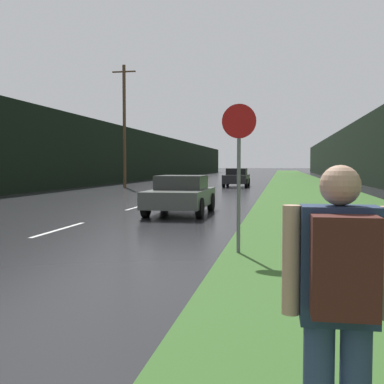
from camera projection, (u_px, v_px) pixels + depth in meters
name	position (u px, v px, depth m)	size (l,w,h in m)	color
grass_verge	(305.00, 187.00, 37.60)	(6.00, 240.00, 0.02)	#386028
lane_stripe_c	(59.00, 229.00, 12.54)	(0.12, 3.00, 0.01)	silver
lane_stripe_d	(138.00, 207.00, 19.42)	(0.12, 3.00, 0.01)	silver
treeline_far_side	(124.00, 155.00, 50.56)	(2.00, 140.00, 5.54)	black
treeline_near_side	(365.00, 152.00, 46.17)	(2.00, 140.00, 5.89)	black
utility_pole_far	(124.00, 125.00, 36.11)	(1.80, 0.24, 9.17)	#4C3823
stop_sign	(239.00, 163.00, 9.03)	(0.65, 0.07, 2.82)	slate
hitchhiker_with_backpack	(339.00, 304.00, 2.47)	(0.58, 0.41, 1.68)	navy
car_passing_near	(181.00, 194.00, 16.54)	(1.96, 4.03, 1.33)	#4C514C
car_passing_far	(237.00, 178.00, 37.37)	(1.89, 4.39, 1.44)	black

